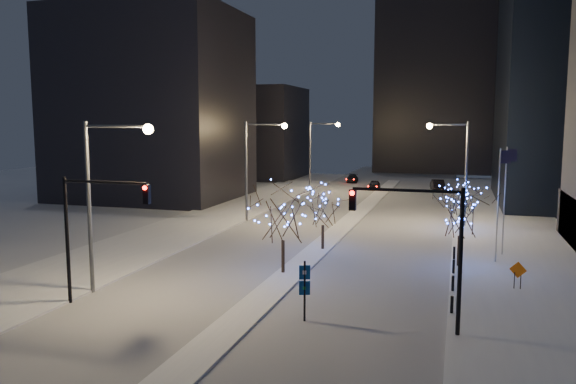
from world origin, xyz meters
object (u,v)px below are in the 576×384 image
at_px(street_lamp_east, 457,159).
at_px(holiday_tree_median_near, 283,212).
at_px(construction_sign, 518,272).
at_px(street_lamp_w_near, 104,183).
at_px(holiday_tree_median_far, 323,207).
at_px(street_lamp_w_mid, 256,157).
at_px(traffic_signal_west, 91,220).
at_px(holiday_tree_plaza_far, 463,199).
at_px(wayfinding_sign, 305,284).
at_px(street_lamp_w_far, 317,146).
at_px(car_near, 374,185).
at_px(traffic_signal_east, 426,235).
at_px(car_far, 352,179).
at_px(car_mid, 437,185).
at_px(holiday_tree_plaza_near, 460,213).

height_order(street_lamp_east, holiday_tree_median_near, street_lamp_east).
bearing_deg(holiday_tree_median_near, construction_sign, 2.16).
relative_size(street_lamp_w_near, holiday_tree_median_far, 2.03).
xyz_separation_m(street_lamp_w_mid, traffic_signal_west, (0.50, -27.00, -1.74)).
height_order(holiday_tree_plaza_far, wayfinding_sign, holiday_tree_plaza_far).
relative_size(street_lamp_w_far, car_near, 2.48).
height_order(street_lamp_east, traffic_signal_east, street_lamp_east).
relative_size(traffic_signal_west, traffic_signal_east, 1.00).
bearing_deg(traffic_signal_west, car_near, 83.08).
xyz_separation_m(street_lamp_east, construction_sign, (3.76, -20.45, -5.31)).
distance_m(traffic_signal_east, construction_sign, 10.50).
bearing_deg(traffic_signal_east, car_far, 103.28).
distance_m(holiday_tree_median_far, construction_sign, 15.30).
xyz_separation_m(street_lamp_w_far, construction_sign, (22.78, -42.45, -5.36)).
distance_m(car_mid, car_far, 15.50).
xyz_separation_m(car_near, holiday_tree_plaza_far, (12.27, -28.88, 2.20)).
xyz_separation_m(street_lamp_w_mid, traffic_signal_east, (17.88, -26.00, -1.74)).
xyz_separation_m(traffic_signal_east, holiday_tree_median_near, (-9.44, 8.01, -0.59)).
distance_m(car_mid, holiday_tree_median_far, 43.47).
height_order(street_lamp_w_mid, holiday_tree_plaza_far, street_lamp_w_mid).
relative_size(traffic_signal_east, car_far, 1.61).
bearing_deg(street_lamp_w_far, car_mid, 24.04).
bearing_deg(car_far, car_mid, -32.51).
relative_size(street_lamp_w_near, holiday_tree_plaza_far, 2.16).
bearing_deg(street_lamp_east, street_lamp_w_mid, -171.04).
relative_size(traffic_signal_east, holiday_tree_median_near, 1.11).
bearing_deg(wayfinding_sign, traffic_signal_east, -19.76).
bearing_deg(street_lamp_w_near, traffic_signal_east, -3.21).
bearing_deg(car_far, holiday_tree_median_far, -88.06).
xyz_separation_m(holiday_tree_median_near, holiday_tree_plaza_near, (11.00, 5.14, -0.38)).
bearing_deg(traffic_signal_west, holiday_tree_plaza_far, 55.83).
xyz_separation_m(street_lamp_w_far, holiday_tree_median_far, (9.32, -35.54, -3.10)).
xyz_separation_m(car_near, car_far, (-4.96, 9.07, -0.06)).
bearing_deg(street_lamp_w_mid, wayfinding_sign, -65.07).
xyz_separation_m(holiday_tree_median_far, holiday_tree_plaza_far, (10.38, 11.83, -0.52)).
bearing_deg(holiday_tree_median_far, traffic_signal_east, -61.06).
relative_size(street_lamp_east, holiday_tree_median_far, 2.03).
relative_size(car_near, car_mid, 0.83).
height_order(street_lamp_w_mid, wayfinding_sign, street_lamp_w_mid).
height_order(street_lamp_east, construction_sign, street_lamp_east).
xyz_separation_m(car_far, holiday_tree_median_near, (5.96, -57.23, 3.54)).
height_order(car_mid, wayfinding_sign, wayfinding_sign).
bearing_deg(street_lamp_w_near, wayfinding_sign, -4.73).
bearing_deg(street_lamp_east, traffic_signal_east, -92.26).
height_order(street_lamp_w_near, holiday_tree_median_far, street_lamp_w_near).
relative_size(traffic_signal_west, holiday_tree_plaza_far, 1.51).
bearing_deg(street_lamp_east, holiday_tree_median_near, -116.75).
bearing_deg(car_far, holiday_tree_median_near, -89.95).
height_order(street_lamp_w_far, holiday_tree_plaza_far, street_lamp_w_far).
relative_size(car_far, holiday_tree_median_near, 0.69).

